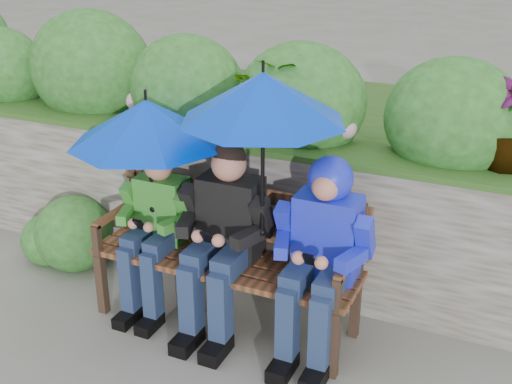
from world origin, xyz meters
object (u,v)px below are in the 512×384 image
at_px(park_bench, 229,248).
at_px(boy_middle, 223,232).
at_px(umbrella_left, 147,122).
at_px(boy_right, 322,244).
at_px(umbrella_right, 263,97).
at_px(boy_left, 155,223).

xyz_separation_m(park_bench, boy_middle, (0.00, -0.09, 0.15)).
distance_m(boy_middle, umbrella_left, 0.80).
xyz_separation_m(boy_right, umbrella_left, (-1.12, 0.01, 0.57)).
bearing_deg(umbrella_right, boy_right, 6.04).
height_order(umbrella_left, umbrella_right, umbrella_right).
distance_m(park_bench, umbrella_left, 0.91).
relative_size(park_bench, umbrella_left, 1.75).
bearing_deg(boy_middle, umbrella_left, 177.04).
xyz_separation_m(boy_middle, boy_right, (0.61, 0.01, 0.04)).
distance_m(boy_left, umbrella_right, 1.18).
xyz_separation_m(boy_right, umbrella_right, (-0.35, -0.04, 0.81)).
height_order(boy_left, umbrella_right, umbrella_right).
xyz_separation_m(park_bench, boy_left, (-0.48, -0.07, 0.10)).
distance_m(boy_middle, umbrella_right, 0.90).
xyz_separation_m(boy_middle, umbrella_left, (-0.51, 0.03, 0.61)).
relative_size(boy_middle, umbrella_right, 1.18).
height_order(boy_left, umbrella_left, umbrella_left).
distance_m(boy_left, boy_middle, 0.49).
bearing_deg(boy_right, park_bench, 173.43).
relative_size(park_bench, boy_left, 1.56).
bearing_deg(boy_right, umbrella_right, -173.96).
relative_size(boy_left, umbrella_left, 1.12).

